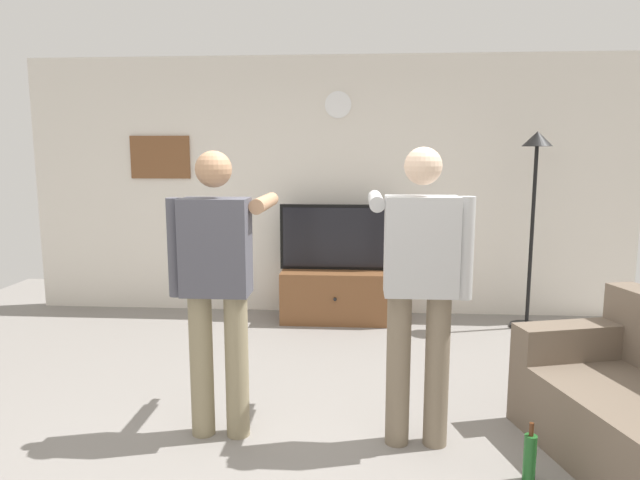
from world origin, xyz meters
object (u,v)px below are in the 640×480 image
person_standing_nearer_lamp (217,279)px  floor_lamp (534,189)px  tv_stand (336,295)px  wall_clock (338,105)px  framed_picture (160,157)px  television (337,237)px  beverage_bottle (530,457)px  person_standing_nearer_couch (420,280)px

person_standing_nearer_lamp → floor_lamp: bearing=42.4°
tv_stand → wall_clock: wall_clock is taller
wall_clock → framed_picture: bearing=179.8°
television → framed_picture: (-1.90, 0.25, 0.81)m
tv_stand → television: television is taller
wall_clock → beverage_bottle: wall_clock is taller
floor_lamp → person_standing_nearer_couch: (-1.32, -2.30, -0.38)m
tv_stand → person_standing_nearer_lamp: 2.59m
floor_lamp → person_standing_nearer_couch: size_ratio=1.10×
television → wall_clock: wall_clock is taller
television → person_standing_nearer_couch: (0.57, -2.49, 0.13)m
wall_clock → floor_lamp: 2.11m
television → wall_clock: 1.36m
framed_picture → beverage_bottle: 4.59m
tv_stand → television: 0.60m
person_standing_nearer_couch → wall_clock: bearing=101.9°
wall_clock → floor_lamp: (1.89, -0.43, -0.83)m
wall_clock → television: bearing=-90.0°
wall_clock → person_standing_nearer_couch: wall_clock is taller
floor_lamp → beverage_bottle: size_ratio=5.89×
wall_clock → floor_lamp: size_ratio=0.14×
person_standing_nearer_couch → beverage_bottle: (0.55, -0.36, -0.85)m
wall_clock → person_standing_nearer_lamp: (-0.60, -2.70, -1.23)m
television → beverage_bottle: (1.13, -2.85, -0.72)m
framed_picture → beverage_bottle: bearing=-45.7°
television → wall_clock: bearing=90.0°
framed_picture → beverage_bottle: (3.02, -3.10, -1.53)m
person_standing_nearer_couch → beverage_bottle: size_ratio=5.36×
television → framed_picture: framed_picture is taller
framed_picture → beverage_bottle: size_ratio=1.98×
floor_lamp → person_standing_nearer_lamp: 3.40m
television → person_standing_nearer_lamp: size_ratio=0.67×
person_standing_nearer_lamp → tv_stand: bearing=76.0°
framed_picture → television: bearing=-7.5°
television → wall_clock: size_ratio=4.25×
television → beverage_bottle: television is taller
tv_stand → person_standing_nearer_lamp: person_standing_nearer_lamp is taller
person_standing_nearer_lamp → person_standing_nearer_couch: size_ratio=0.99×
person_standing_nearer_couch → framed_picture: bearing=132.1°
tv_stand → floor_lamp: (1.89, -0.14, 1.10)m
television → framed_picture: 2.07m
person_standing_nearer_couch → beverage_bottle: person_standing_nearer_couch is taller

